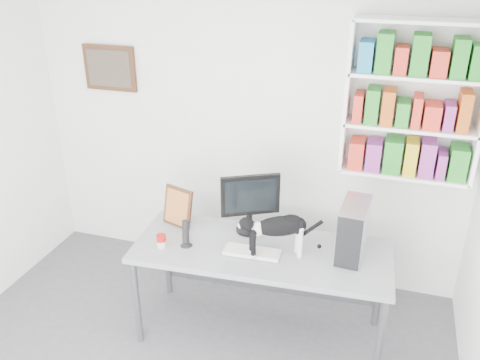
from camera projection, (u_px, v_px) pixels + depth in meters
The scene contains 11 objects.
room at pixel (142, 254), 2.89m from camera, with size 4.01×4.01×2.70m.
bookshelf at pixel (413, 102), 3.89m from camera, with size 1.03×0.28×1.24m, color white.
wall_art at pixel (110, 68), 4.71m from camera, with size 0.52×0.04×0.42m, color #4F3319.
desk at pixel (261, 292), 4.08m from camera, with size 1.97×0.77×0.82m, color gray.
monitor at pixel (250, 203), 4.05m from camera, with size 0.48×0.23×0.51m, color black.
keyboard at pixel (252, 252), 3.84m from camera, with size 0.43×0.16×0.03m, color silver.
pc_tower at pixel (353, 230), 3.75m from camera, with size 0.19×0.42×0.42m, color #B0B0B5.
speaker at pixel (186, 233), 3.90m from camera, with size 0.10×0.10×0.22m, color black.
leaning_print at pixel (178, 206), 4.17m from camera, with size 0.27×0.11×0.34m, color #4F3319.
soup_can at pixel (161, 241), 3.91m from camera, with size 0.07×0.07×0.11m, color #AC0E0F.
cat at pixel (278, 236), 3.74m from camera, with size 0.57×0.15×0.35m, color black, non-canonical shape.
Camera 1 is at (1.26, -2.16, 2.96)m, focal length 38.00 mm.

